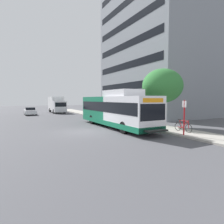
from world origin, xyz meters
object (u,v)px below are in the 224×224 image
object	(u,v)px
transit_bus	(115,110)
bicycle_parked	(183,126)
bus_stop_sign_pole	(184,115)
box_truck_background	(57,104)
parked_car_far_lane	(30,111)
street_tree_near_stop	(162,86)

from	to	relation	value
transit_bus	bicycle_parked	distance (m)	6.60
bus_stop_sign_pole	box_truck_background	world-z (taller)	box_truck_background
transit_bus	box_truck_background	distance (m)	22.93
bus_stop_sign_pole	bicycle_parked	bearing A→B (deg)	42.66
bus_stop_sign_pole	bicycle_parked	xyz separation A→B (m)	(1.11, 1.02, -1.09)
parked_car_far_lane	bicycle_parked	bearing A→B (deg)	-69.56
box_truck_background	transit_bus	bearing A→B (deg)	-87.72
box_truck_background	parked_car_far_lane	bearing A→B (deg)	-150.24
transit_bus	parked_car_far_lane	size ratio (longest dim) A/B	2.72
street_tree_near_stop	box_truck_background	size ratio (longest dim) A/B	0.82
box_truck_background	bus_stop_sign_pole	bearing A→B (deg)	-84.01
bicycle_parked	street_tree_near_stop	size ratio (longest dim) A/B	0.31
bus_stop_sign_pole	street_tree_near_stop	xyz separation A→B (m)	(2.22, 4.71, 2.48)
transit_bus	box_truck_background	bearing A→B (deg)	92.28
transit_bus	bicycle_parked	world-z (taller)	transit_bus
parked_car_far_lane	bus_stop_sign_pole	bearing A→B (deg)	-72.44
box_truck_background	bicycle_parked	bearing A→B (deg)	-81.60
parked_car_far_lane	box_truck_background	size ratio (longest dim) A/B	0.64
parked_car_far_lane	box_truck_background	bearing A→B (deg)	29.76
parked_car_far_lane	transit_bus	bearing A→B (deg)	-72.68
bus_stop_sign_pole	street_tree_near_stop	distance (m)	5.77
bus_stop_sign_pole	box_truck_background	size ratio (longest dim) A/B	0.37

